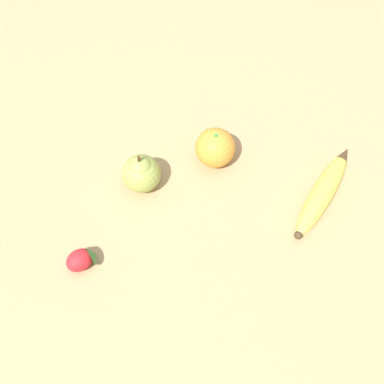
# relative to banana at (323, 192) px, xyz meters

# --- Properties ---
(ground_plane) EXTENTS (3.00, 3.00, 0.00)m
(ground_plane) POSITION_rel_banana_xyz_m (-0.13, 0.19, -0.02)
(ground_plane) COLOR tan
(banana) EXTENTS (0.20, 0.07, 0.04)m
(banana) POSITION_rel_banana_xyz_m (0.00, 0.00, 0.00)
(banana) COLOR #DBCC4C
(banana) RESTS_ON ground_plane
(orange) EXTENTS (0.07, 0.07, 0.07)m
(orange) POSITION_rel_banana_xyz_m (-0.06, 0.18, 0.02)
(orange) COLOR orange
(orange) RESTS_ON ground_plane
(pear) EXTENTS (0.06, 0.06, 0.08)m
(pear) POSITION_rel_banana_xyz_m (-0.18, 0.24, 0.02)
(pear) COLOR #99A84C
(pear) RESTS_ON ground_plane
(strawberry) EXTENTS (0.05, 0.04, 0.03)m
(strawberry) POSITION_rel_banana_xyz_m (-0.35, 0.20, -0.00)
(strawberry) COLOR red
(strawberry) RESTS_ON ground_plane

